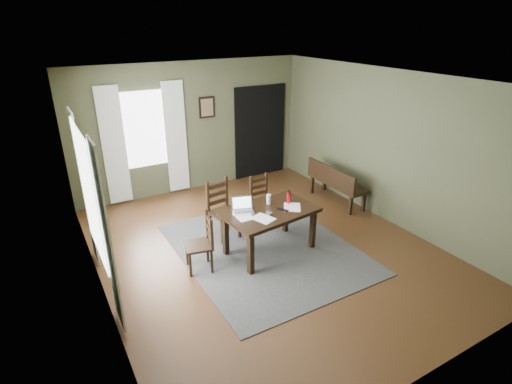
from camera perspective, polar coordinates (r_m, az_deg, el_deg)
ground at (r=6.59m, az=1.32°, el=-8.14°), size 5.00×6.00×0.01m
room_shell at (r=5.85m, az=1.48°, el=7.11°), size 5.02×6.02×2.71m
rug at (r=6.59m, az=1.32°, el=-8.06°), size 2.60×3.20×0.01m
dining_table at (r=6.23m, az=2.03°, el=-3.38°), size 1.52×1.02×0.71m
chair_end at (r=5.94m, az=-7.78°, el=-7.29°), size 0.46×0.46×0.88m
chair_back_left at (r=6.75m, az=-4.81°, el=-2.58°), size 0.50×0.50×1.00m
chair_back_right at (r=7.25m, az=0.91°, el=-1.12°), size 0.40×0.40×0.87m
bench at (r=8.15m, az=11.23°, el=1.59°), size 0.45×1.39×0.79m
laptop at (r=6.15m, az=-1.92°, el=-2.25°), size 0.39×0.34×0.22m
computer_mouse at (r=6.06m, az=1.92°, el=-3.06°), size 0.06×0.11×0.04m
tv_remote at (r=6.20m, az=3.85°, el=-2.56°), size 0.14×0.18×0.02m
drinking_glass at (r=6.37m, az=1.81°, el=-1.04°), size 0.08×0.08×0.16m
water_bottle at (r=6.40m, az=4.70°, el=-0.76°), size 0.08×0.08×0.23m
paper_a at (r=6.01m, az=-1.75°, el=-3.47°), size 0.25×0.32×0.00m
paper_b at (r=6.32m, az=5.18°, el=-2.17°), size 0.40×0.42×0.00m
paper_e at (r=5.94m, az=1.03°, el=-3.80°), size 0.34×0.39×0.00m
window_left at (r=5.39m, az=-22.80°, el=-0.26°), size 0.01×1.30×1.70m
window_back at (r=8.24m, az=-15.67°, el=8.58°), size 1.00×0.01×1.50m
curtain_left_near at (r=4.76m, az=-20.46°, el=-6.41°), size 0.03×0.48×2.30m
curtain_left_far at (r=6.25m, az=-23.33°, el=0.34°), size 0.03×0.48×2.30m
curtain_back_left at (r=8.15m, az=-19.62°, el=6.10°), size 0.44×0.03×2.30m
curtain_back_right at (r=8.44m, az=-11.36°, el=7.58°), size 0.44×0.03×2.30m
framed_picture at (r=8.59m, az=-7.03°, el=11.92°), size 0.34×0.03×0.44m
doorway_back at (r=9.32m, az=0.60°, el=8.59°), size 1.30×0.03×2.10m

